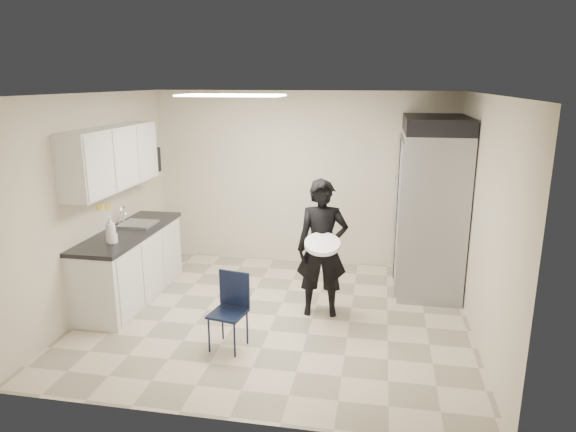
% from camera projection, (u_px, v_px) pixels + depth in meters
% --- Properties ---
extents(floor, '(4.50, 4.50, 0.00)m').
position_uv_depth(floor, '(276.00, 316.00, 6.17)').
color(floor, '#C3B399').
rests_on(floor, ground).
extents(ceiling, '(4.50, 4.50, 0.00)m').
position_uv_depth(ceiling, '(275.00, 94.00, 5.50)').
color(ceiling, silver).
rests_on(ceiling, back_wall).
extents(back_wall, '(4.50, 0.00, 4.50)m').
position_uv_depth(back_wall, '(302.00, 179.00, 7.74)').
color(back_wall, beige).
rests_on(back_wall, floor).
extents(left_wall, '(0.00, 4.00, 4.00)m').
position_uv_depth(left_wall, '(94.00, 203.00, 6.23)').
color(left_wall, beige).
rests_on(left_wall, floor).
extents(right_wall, '(0.00, 4.00, 4.00)m').
position_uv_depth(right_wall, '(483.00, 220.00, 5.45)').
color(right_wall, beige).
rests_on(right_wall, floor).
extents(ceiling_panel, '(1.20, 0.60, 0.02)m').
position_uv_depth(ceiling_panel, '(232.00, 95.00, 5.99)').
color(ceiling_panel, white).
rests_on(ceiling_panel, ceiling).
extents(lower_counter, '(0.60, 1.90, 0.86)m').
position_uv_depth(lower_counter, '(131.00, 266.00, 6.59)').
color(lower_counter, silver).
rests_on(lower_counter, floor).
extents(countertop, '(0.64, 1.95, 0.05)m').
position_uv_depth(countertop, '(128.00, 232.00, 6.47)').
color(countertop, black).
rests_on(countertop, lower_counter).
extents(sink, '(0.42, 0.40, 0.14)m').
position_uv_depth(sink, '(138.00, 228.00, 6.71)').
color(sink, gray).
rests_on(sink, countertop).
extents(faucet, '(0.02, 0.02, 0.24)m').
position_uv_depth(faucet, '(123.00, 216.00, 6.70)').
color(faucet, silver).
rests_on(faucet, countertop).
extents(upper_cabinets, '(0.35, 1.80, 0.75)m').
position_uv_depth(upper_cabinets, '(112.00, 158.00, 6.25)').
color(upper_cabinets, silver).
rests_on(upper_cabinets, left_wall).
extents(towel_dispenser, '(0.22, 0.30, 0.35)m').
position_uv_depth(towel_dispenser, '(149.00, 160.00, 7.41)').
color(towel_dispenser, black).
rests_on(towel_dispenser, left_wall).
extents(notice_sticker_left, '(0.00, 0.12, 0.07)m').
position_uv_depth(notice_sticker_left, '(100.00, 207.00, 6.34)').
color(notice_sticker_left, yellow).
rests_on(notice_sticker_left, left_wall).
extents(notice_sticker_right, '(0.00, 0.12, 0.07)m').
position_uv_depth(notice_sticker_right, '(108.00, 207.00, 6.54)').
color(notice_sticker_right, yellow).
rests_on(notice_sticker_right, left_wall).
extents(commercial_fridge, '(0.80, 1.35, 2.10)m').
position_uv_depth(commercial_fridge, '(430.00, 212.00, 6.79)').
color(commercial_fridge, gray).
rests_on(commercial_fridge, floor).
extents(fridge_compressor, '(0.80, 1.35, 0.20)m').
position_uv_depth(fridge_compressor, '(437.00, 124.00, 6.50)').
color(fridge_compressor, black).
rests_on(fridge_compressor, commercial_fridge).
extents(folding_chair, '(0.41, 0.41, 0.78)m').
position_uv_depth(folding_chair, '(228.00, 314.00, 5.33)').
color(folding_chair, black).
rests_on(folding_chair, floor).
extents(man_tuxedo, '(0.65, 0.47, 1.65)m').
position_uv_depth(man_tuxedo, '(322.00, 249.00, 6.03)').
color(man_tuxedo, black).
rests_on(man_tuxedo, floor).
extents(bucket_lid, '(0.45, 0.45, 0.05)m').
position_uv_depth(bucket_lid, '(322.00, 244.00, 5.76)').
color(bucket_lid, silver).
rests_on(bucket_lid, man_tuxedo).
extents(soap_bottle_a, '(0.13, 0.13, 0.33)m').
position_uv_depth(soap_bottle_a, '(111.00, 230.00, 5.91)').
color(soap_bottle_a, silver).
rests_on(soap_bottle_a, countertop).
extents(soap_bottle_b, '(0.09, 0.09, 0.17)m').
position_uv_depth(soap_bottle_b, '(113.00, 236.00, 5.93)').
color(soap_bottle_b, '#9D9EA8').
rests_on(soap_bottle_b, countertop).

